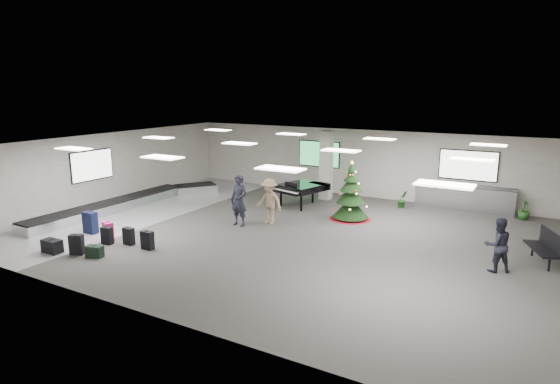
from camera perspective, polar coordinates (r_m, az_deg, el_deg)
The scene contains 20 objects.
ground at distance 16.94m, azimuth 0.85°, elevation -5.06°, with size 18.00×18.00×0.00m, color #393734.
room_envelope at distance 17.14m, azimuth 0.84°, elevation 3.17°, with size 18.02×14.02×3.21m.
baggage_carousel at distance 21.57m, azimuth -17.83°, elevation -1.20°, with size 2.28×9.71×0.43m.
service_counter at distance 21.48m, azimuth 21.54°, elevation -0.63°, with size 4.05×0.65×1.08m.
suitcase_0 at distance 16.10m, azimuth -23.54°, elevation -5.90°, with size 0.48×0.39×0.67m.
suitcase_1 at distance 16.78m, azimuth -20.35°, elevation -5.00°, with size 0.40×0.24×0.61m.
pink_suitcase at distance 17.05m, azimuth -20.21°, elevation -4.55°, with size 0.49×0.37×0.70m.
suitcase_3 at distance 16.50m, azimuth -17.97°, elevation -5.14°, with size 0.39×0.23×0.60m.
navy_suitcase at distance 18.18m, azimuth -22.12°, elevation -3.48°, with size 0.52×0.31×0.81m.
green_duffel at distance 15.72m, azimuth -21.67°, elevation -6.73°, with size 0.58×0.37×0.37m.
suitcase_7 at distance 15.84m, azimuth -15.87°, elevation -5.68°, with size 0.42×0.23×0.63m.
black_duffel at distance 16.63m, azimuth -26.03°, elevation -5.95°, with size 0.66×0.37×0.45m.
christmas_tree at distance 18.75m, azimuth 8.63°, elevation -0.85°, with size 1.68×1.68×2.40m.
grand_piano at distance 20.63m, azimuth 2.60°, elevation 0.52°, with size 2.02×2.35×1.15m.
bench at distance 16.02m, azimuth 29.69°, elevation -5.72°, with size 1.08×1.66×1.00m.
traveler_a at distance 17.70m, azimuth -5.01°, elevation -1.04°, with size 0.71×0.47×1.96m, color black.
traveler_b at distance 17.94m, azimuth -1.31°, elevation -1.14°, with size 1.13×0.65×1.75m, color #997C5E.
traveler_bench at distance 14.67m, azimuth 25.00°, elevation -5.86°, with size 0.77×0.60×1.59m, color black.
potted_plant_left at distance 21.03m, azimuth 14.69°, elevation -0.85°, with size 0.43×0.35×0.78m, color #143E1A.
potted_plant_right at distance 20.95m, azimuth 27.63°, elevation -1.91°, with size 0.46×0.46×0.82m, color #143E1A.
Camera 1 is at (7.76, -14.14, 5.16)m, focal length 30.00 mm.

